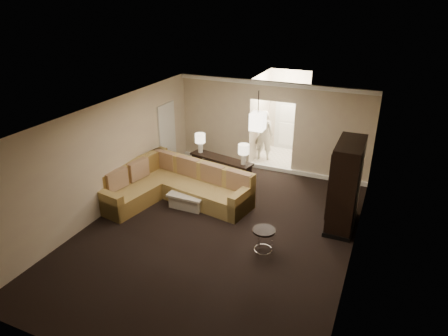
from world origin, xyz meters
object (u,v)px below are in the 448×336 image
at_px(coffee_table, 191,197).
at_px(armoire, 345,187).
at_px(person, 264,132).
at_px(sectional_sofa, 173,187).
at_px(console_table, 221,168).
at_px(drink_table, 264,236).

distance_m(coffee_table, armoire, 3.93).
height_order(coffee_table, person, person).
xyz_separation_m(sectional_sofa, console_table, (0.74, 1.53, 0.06)).
distance_m(coffee_table, console_table, 1.56).
relative_size(sectional_sofa, person, 2.00).
relative_size(coffee_table, armoire, 0.46).
relative_size(armoire, drink_table, 3.48).
xyz_separation_m(sectional_sofa, person, (1.31, 3.72, 0.54)).
relative_size(drink_table, person, 0.33).
height_order(coffee_table, armoire, armoire).
distance_m(armoire, drink_table, 2.39).
xyz_separation_m(coffee_table, person, (0.76, 3.71, 0.73)).
xyz_separation_m(sectional_sofa, armoire, (4.35, 0.56, 0.62)).
height_order(console_table, drink_table, console_table).
bearing_deg(coffee_table, drink_table, -28.64).
bearing_deg(drink_table, coffee_table, 151.36).
bearing_deg(sectional_sofa, armoire, 17.63).
height_order(sectional_sofa, armoire, armoire).
relative_size(coffee_table, drink_table, 1.59).
xyz_separation_m(sectional_sofa, drink_table, (3.00, -1.33, 0.04)).
distance_m(coffee_table, person, 3.86).
distance_m(console_table, drink_table, 3.65).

